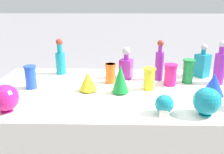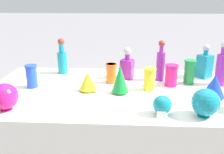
{
  "view_description": "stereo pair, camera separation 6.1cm",
  "coord_description": "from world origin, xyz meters",
  "px_view_note": "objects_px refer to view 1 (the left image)",
  "views": [
    {
      "loc": [
        0.04,
        -1.82,
        1.46
      ],
      "look_at": [
        0.0,
        0.0,
        0.86
      ],
      "focal_mm": 40.0,
      "sensor_mm": 36.0,
      "label": 1
    },
    {
      "loc": [
        0.1,
        -1.82,
        1.46
      ],
      "look_at": [
        0.0,
        0.0,
        0.86
      ],
      "focal_mm": 40.0,
      "sensor_mm": 36.0,
      "label": 2
    }
  ],
  "objects_px": {
    "square_decanter_0": "(126,65)",
    "slender_vase_0": "(149,78)",
    "fluted_vase_0": "(214,85)",
    "round_bowl_0": "(207,101)",
    "round_bowl_1": "(164,104)",
    "slender_vase_3": "(188,70)",
    "slender_vase_4": "(31,76)",
    "square_decanter_1": "(202,64)",
    "slender_vase_1": "(170,74)",
    "fluted_vase_2": "(120,79)",
    "tall_bottle_0": "(60,60)",
    "tall_bottle_1": "(159,63)",
    "fluted_vase_1": "(88,81)",
    "slender_vase_2": "(110,73)",
    "tall_bottle_2": "(220,66)",
    "round_bowl_2": "(5,98)"
  },
  "relations": [
    {
      "from": "square_decanter_0",
      "to": "slender_vase_0",
      "type": "height_order",
      "value": "square_decanter_0"
    },
    {
      "from": "fluted_vase_0",
      "to": "slender_vase_0",
      "type": "bearing_deg",
      "value": 164.18
    },
    {
      "from": "round_bowl_0",
      "to": "round_bowl_1",
      "type": "distance_m",
      "value": 0.25
    },
    {
      "from": "slender_vase_3",
      "to": "slender_vase_4",
      "type": "height_order",
      "value": "slender_vase_3"
    },
    {
      "from": "square_decanter_1",
      "to": "slender_vase_4",
      "type": "distance_m",
      "value": 1.47
    },
    {
      "from": "slender_vase_1",
      "to": "fluted_vase_2",
      "type": "distance_m",
      "value": 0.44
    },
    {
      "from": "square_decanter_1",
      "to": "fluted_vase_0",
      "type": "distance_m",
      "value": 0.47
    },
    {
      "from": "slender_vase_4",
      "to": "fluted_vase_0",
      "type": "relative_size",
      "value": 1.07
    },
    {
      "from": "tall_bottle_0",
      "to": "round_bowl_0",
      "type": "xyz_separation_m",
      "value": [
        1.07,
        -0.82,
        -0.04
      ]
    },
    {
      "from": "square_decanter_1",
      "to": "slender_vase_1",
      "type": "height_order",
      "value": "square_decanter_1"
    },
    {
      "from": "fluted_vase_0",
      "to": "fluted_vase_2",
      "type": "distance_m",
      "value": 0.67
    },
    {
      "from": "tall_bottle_1",
      "to": "slender_vase_1",
      "type": "xyz_separation_m",
      "value": [
        0.07,
        -0.14,
        -0.06
      ]
    },
    {
      "from": "round_bowl_0",
      "to": "fluted_vase_1",
      "type": "bearing_deg",
      "value": 153.27
    },
    {
      "from": "tall_bottle_0",
      "to": "slender_vase_0",
      "type": "relative_size",
      "value": 1.89
    },
    {
      "from": "round_bowl_0",
      "to": "fluted_vase_0",
      "type": "bearing_deg",
      "value": 63.51
    },
    {
      "from": "tall_bottle_0",
      "to": "fluted_vase_1",
      "type": "distance_m",
      "value": 0.54
    },
    {
      "from": "slender_vase_2",
      "to": "fluted_vase_2",
      "type": "bearing_deg",
      "value": -70.55
    },
    {
      "from": "tall_bottle_0",
      "to": "fluted_vase_0",
      "type": "bearing_deg",
      "value": -23.14
    },
    {
      "from": "slender_vase_0",
      "to": "slender_vase_2",
      "type": "relative_size",
      "value": 1.06
    },
    {
      "from": "tall_bottle_1",
      "to": "square_decanter_1",
      "type": "bearing_deg",
      "value": 14.12
    },
    {
      "from": "tall_bottle_2",
      "to": "square_decanter_1",
      "type": "bearing_deg",
      "value": 111.16
    },
    {
      "from": "slender_vase_0",
      "to": "round_bowl_0",
      "type": "xyz_separation_m",
      "value": [
        0.3,
        -0.43,
        -0.0
      ]
    },
    {
      "from": "slender_vase_1",
      "to": "round_bowl_2",
      "type": "height_order",
      "value": "same"
    },
    {
      "from": "fluted_vase_0",
      "to": "fluted_vase_1",
      "type": "distance_m",
      "value": 0.92
    },
    {
      "from": "tall_bottle_1",
      "to": "round_bowl_0",
      "type": "relative_size",
      "value": 1.97
    },
    {
      "from": "tall_bottle_0",
      "to": "square_decanter_1",
      "type": "bearing_deg",
      "value": -2.44
    },
    {
      "from": "tall_bottle_1",
      "to": "slender_vase_4",
      "type": "bearing_deg",
      "value": -167.26
    },
    {
      "from": "round_bowl_0",
      "to": "slender_vase_4",
      "type": "bearing_deg",
      "value": 160.32
    },
    {
      "from": "slender_vase_2",
      "to": "fluted_vase_1",
      "type": "xyz_separation_m",
      "value": [
        -0.17,
        -0.19,
        -0.01
      ]
    },
    {
      "from": "fluted_vase_0",
      "to": "round_bowl_2",
      "type": "xyz_separation_m",
      "value": [
        -1.38,
        -0.28,
        0.0
      ]
    },
    {
      "from": "round_bowl_0",
      "to": "round_bowl_1",
      "type": "bearing_deg",
      "value": 177.83
    },
    {
      "from": "slender_vase_3",
      "to": "fluted_vase_1",
      "type": "xyz_separation_m",
      "value": [
        -0.81,
        -0.21,
        -0.03
      ]
    },
    {
      "from": "tall_bottle_2",
      "to": "square_decanter_0",
      "type": "bearing_deg",
      "value": 169.95
    },
    {
      "from": "slender_vase_0",
      "to": "fluted_vase_0",
      "type": "bearing_deg",
      "value": -15.82
    },
    {
      "from": "slender_vase_3",
      "to": "round_bowl_2",
      "type": "bearing_deg",
      "value": -155.79
    },
    {
      "from": "square_decanter_0",
      "to": "fluted_vase_2",
      "type": "relative_size",
      "value": 1.28
    },
    {
      "from": "fluted_vase_0",
      "to": "fluted_vase_1",
      "type": "bearing_deg",
      "value": 174.88
    },
    {
      "from": "slender_vase_2",
      "to": "round_bowl_1",
      "type": "xyz_separation_m",
      "value": [
        0.35,
        -0.57,
        -0.02
      ]
    },
    {
      "from": "square_decanter_0",
      "to": "square_decanter_1",
      "type": "bearing_deg",
      "value": 5.01
    },
    {
      "from": "tall_bottle_0",
      "to": "fluted_vase_2",
      "type": "bearing_deg",
      "value": -40.73
    },
    {
      "from": "slender_vase_1",
      "to": "slender_vase_4",
      "type": "xyz_separation_m",
      "value": [
        -1.1,
        -0.1,
        0.0
      ]
    },
    {
      "from": "fluted_vase_0",
      "to": "round_bowl_2",
      "type": "bearing_deg",
      "value": -168.48
    },
    {
      "from": "slender_vase_3",
      "to": "fluted_vase_0",
      "type": "height_order",
      "value": "slender_vase_3"
    },
    {
      "from": "tall_bottle_2",
      "to": "fluted_vase_0",
      "type": "bearing_deg",
      "value": -116.84
    },
    {
      "from": "slender_vase_1",
      "to": "square_decanter_1",
      "type": "bearing_deg",
      "value": 35.96
    },
    {
      "from": "slender_vase_3",
      "to": "fluted_vase_0",
      "type": "bearing_deg",
      "value": -70.13
    },
    {
      "from": "fluted_vase_0",
      "to": "round_bowl_0",
      "type": "xyz_separation_m",
      "value": [
        -0.15,
        -0.3,
        0.0
      ]
    },
    {
      "from": "round_bowl_0",
      "to": "square_decanter_1",
      "type": "bearing_deg",
      "value": 74.43
    },
    {
      "from": "tall_bottle_2",
      "to": "round_bowl_1",
      "type": "xyz_separation_m",
      "value": [
        -0.54,
        -0.57,
        -0.08
      ]
    },
    {
      "from": "tall_bottle_2",
      "to": "slender_vase_4",
      "type": "distance_m",
      "value": 1.51
    }
  ]
}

